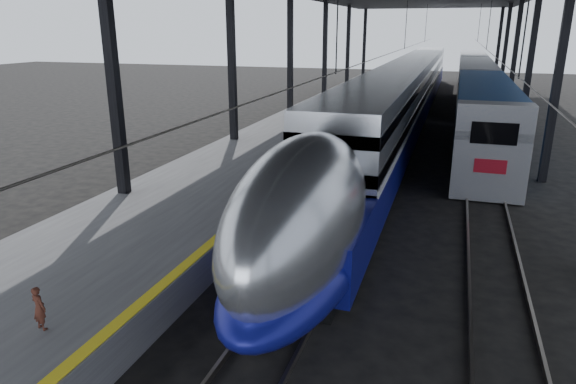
% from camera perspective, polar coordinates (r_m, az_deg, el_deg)
% --- Properties ---
extents(ground, '(160.00, 160.00, 0.00)m').
position_cam_1_polar(ground, '(13.39, -8.91, -12.74)').
color(ground, black).
rests_on(ground, ground).
extents(platform, '(6.00, 80.00, 1.00)m').
position_cam_1_polar(platform, '(32.12, 1.44, 6.53)').
color(platform, '#4C4C4F').
rests_on(platform, ground).
extents(yellow_strip, '(0.30, 80.00, 0.01)m').
position_cam_1_polar(yellow_strip, '(31.36, 6.39, 7.09)').
color(yellow_strip, yellow).
rests_on(yellow_strip, platform).
extents(rails, '(6.52, 80.00, 0.16)m').
position_cam_1_polar(rails, '(30.95, 15.82, 4.64)').
color(rails, slate).
rests_on(rails, ground).
extents(tgv_train, '(3.05, 65.20, 4.37)m').
position_cam_1_polar(tgv_train, '(39.66, 13.06, 10.49)').
color(tgv_train, silver).
rests_on(tgv_train, ground).
extents(second_train, '(2.88, 56.05, 3.96)m').
position_cam_1_polar(second_train, '(48.58, 20.08, 11.10)').
color(second_train, navy).
rests_on(second_train, ground).
extents(child, '(0.38, 0.30, 0.93)m').
position_cam_1_polar(child, '(11.51, -25.93, -11.52)').
color(child, '#482218').
rests_on(child, platform).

